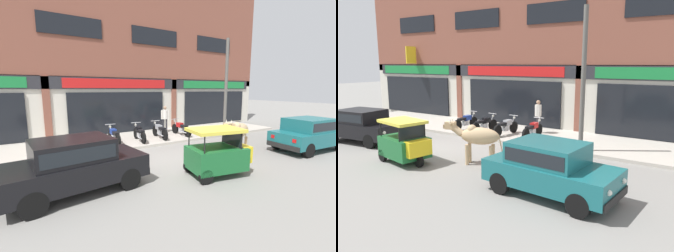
% 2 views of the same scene
% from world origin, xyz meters
% --- Properties ---
extents(ground_plane, '(90.00, 90.00, 0.00)m').
position_xyz_m(ground_plane, '(0.00, 0.00, 0.00)').
color(ground_plane, gray).
extents(sidewalk, '(19.00, 3.73, 0.13)m').
position_xyz_m(sidewalk, '(0.00, 4.06, 0.07)').
color(sidewalk, '#B7AFA3').
rests_on(sidewalk, ground).
extents(shop_building, '(23.00, 1.40, 9.88)m').
position_xyz_m(shop_building, '(-0.00, 6.18, 4.74)').
color(shop_building, brown).
rests_on(shop_building, ground).
extents(cow, '(2.07, 1.01, 1.61)m').
position_xyz_m(cow, '(2.70, -0.77, 1.01)').
color(cow, tan).
rests_on(cow, ground).
extents(car_0, '(3.74, 1.99, 1.46)m').
position_xyz_m(car_0, '(-3.63, -0.92, 0.81)').
color(car_0, black).
rests_on(car_0, ground).
extents(car_1, '(3.72, 1.90, 1.46)m').
position_xyz_m(car_1, '(6.00, -1.90, 0.81)').
color(car_1, black).
rests_on(car_1, ground).
extents(auto_rickshaw, '(2.10, 1.45, 1.52)m').
position_xyz_m(auto_rickshaw, '(0.43, -1.97, 0.66)').
color(auto_rickshaw, black).
rests_on(auto_rickshaw, ground).
extents(motorcycle_0, '(0.52, 1.81, 0.88)m').
position_xyz_m(motorcycle_0, '(-1.23, 3.33, 0.52)').
color(motorcycle_0, black).
rests_on(motorcycle_0, sidewalk).
extents(motorcycle_1, '(0.54, 1.81, 0.88)m').
position_xyz_m(motorcycle_1, '(0.04, 3.22, 0.52)').
color(motorcycle_1, black).
rests_on(motorcycle_1, sidewalk).
extents(motorcycle_2, '(0.52, 1.81, 0.88)m').
position_xyz_m(motorcycle_2, '(1.26, 3.29, 0.52)').
color(motorcycle_2, black).
rests_on(motorcycle_2, sidewalk).
extents(motorcycle_3, '(0.52, 1.81, 0.88)m').
position_xyz_m(motorcycle_3, '(2.68, 3.33, 0.52)').
color(motorcycle_3, black).
rests_on(motorcycle_3, sidewalk).
extents(pedestrian, '(0.36, 0.39, 1.60)m').
position_xyz_m(pedestrian, '(2.32, 4.53, 1.12)').
color(pedestrian, '#2D2D33').
rests_on(pedestrian, sidewalk).
extents(utility_pole, '(0.18, 0.18, 5.43)m').
position_xyz_m(utility_pole, '(5.24, 2.50, 2.85)').
color(utility_pole, '#595651').
rests_on(utility_pole, sidewalk).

